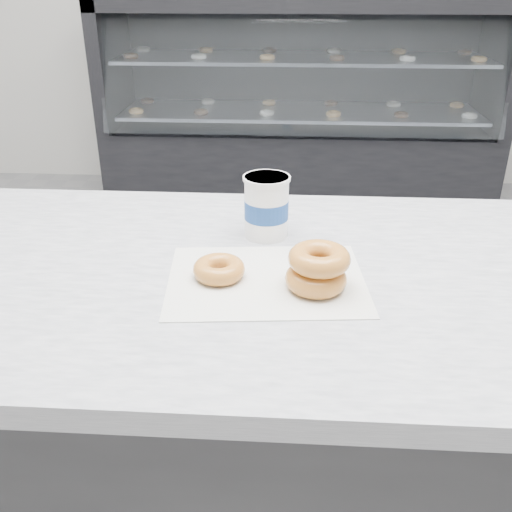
{
  "coord_description": "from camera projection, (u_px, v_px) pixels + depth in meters",
  "views": [
    {
      "loc": [
        -0.05,
        -1.51,
        1.38
      ],
      "look_at": [
        -0.1,
        -0.61,
        0.93
      ],
      "focal_mm": 40.0,
      "sensor_mm": 36.0,
      "label": 1
    }
  ],
  "objects": [
    {
      "name": "donut_single",
      "position": [
        219.0,
        269.0,
        0.99
      ],
      "size": [
        0.12,
        0.12,
        0.03
      ],
      "primitive_type": "torus",
      "rotation": [
        0.0,
        0.0,
        -0.4
      ],
      "color": "orange",
      "rests_on": "wax_paper"
    },
    {
      "name": "counter",
      "position": [
        305.0,
        454.0,
        1.22
      ],
      "size": [
        3.06,
        0.76,
        0.9
      ],
      "color": "#333335",
      "rests_on": "ground"
    },
    {
      "name": "display_case",
      "position": [
        299.0,
        125.0,
        3.63
      ],
      "size": [
        2.4,
        0.74,
        1.25
      ],
      "color": "black",
      "rests_on": "ground"
    },
    {
      "name": "ground",
      "position": [
        297.0,
        418.0,
        1.96
      ],
      "size": [
        5.0,
        5.0,
        0.0
      ],
      "primitive_type": "plane",
      "color": "gray",
      "rests_on": "ground"
    },
    {
      "name": "wax_paper",
      "position": [
        266.0,
        280.0,
        0.99
      ],
      "size": [
        0.36,
        0.29,
        0.0
      ],
      "primitive_type": "cube",
      "rotation": [
        0.0,
        0.0,
        0.09
      ],
      "color": "silver",
      "rests_on": "counter"
    },
    {
      "name": "coffee_cup",
      "position": [
        266.0,
        206.0,
        1.13
      ],
      "size": [
        0.11,
        0.11,
        0.12
      ],
      "rotation": [
        0.0,
        0.0,
        -0.38
      ],
      "color": "white",
      "rests_on": "counter"
    },
    {
      "name": "donut_stack",
      "position": [
        318.0,
        269.0,
        0.95
      ],
      "size": [
        0.15,
        0.15,
        0.07
      ],
      "color": "orange",
      "rests_on": "wax_paper"
    }
  ]
}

